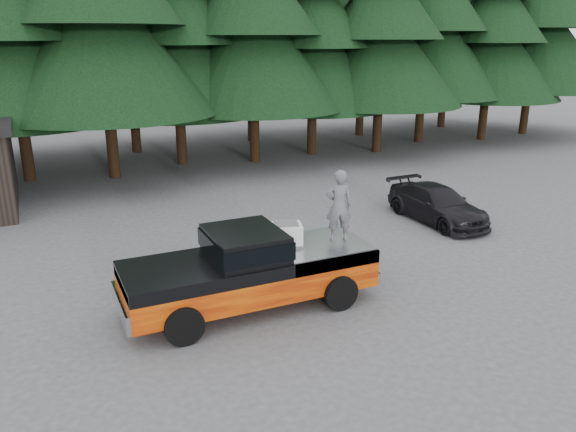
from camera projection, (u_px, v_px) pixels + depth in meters
name	position (u px, v px, depth m)	size (l,w,h in m)	color
ground	(254.00, 307.00, 13.27)	(120.00, 120.00, 0.00)	#454547
pickup_truck	(250.00, 281.00, 13.08)	(6.00, 2.04, 1.33)	orange
truck_cab	(245.00, 243.00, 12.75)	(1.66, 1.90, 0.59)	black
air_compressor	(286.00, 235.00, 13.38)	(0.73, 0.61, 0.50)	white
man_on_bed	(339.00, 206.00, 13.50)	(0.65, 0.42, 1.77)	#59575F
parked_car	(437.00, 204.00, 19.24)	(1.69, 4.15, 1.20)	black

